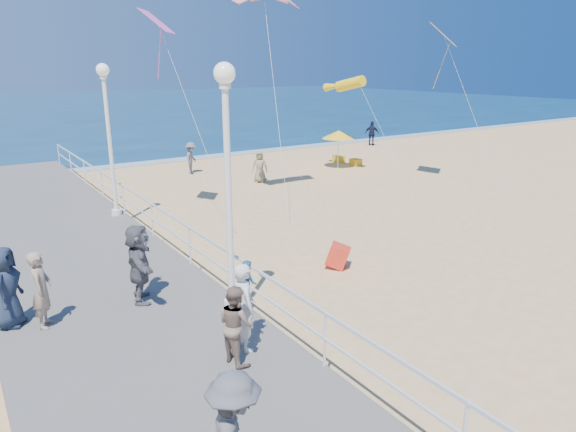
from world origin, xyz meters
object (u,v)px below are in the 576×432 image
lamp_post_far (108,125)px  box_kite (338,258)px  beach_chair_left (339,159)px  lamp_post_mid (228,165)px  beach_walker_b (372,133)px  beach_umbrella (339,135)px  spectator_6 (41,290)px  toddler_held (247,282)px  spectator_5 (139,263)px  beach_walker_a (191,158)px  woman_holding_toddler (245,307)px  spectator_1 (236,324)px  spectator_4 (7,287)px  beach_chair_right (356,162)px  beach_walker_c (260,167)px

lamp_post_far → box_kite: lamp_post_far is taller
beach_chair_left → lamp_post_mid: bearing=-135.9°
beach_walker_b → beach_umbrella: size_ratio=0.82×
spectator_6 → beach_chair_left: bearing=-33.1°
toddler_held → spectator_5: size_ratio=0.47×
beach_walker_a → beach_umbrella: size_ratio=0.80×
woman_holding_toddler → beach_chair_left: bearing=-32.8°
spectator_1 → spectator_4: size_ratio=0.85×
spectator_5 → spectator_1: bearing=-153.7°
beach_walker_a → beach_chair_right: 9.48m
spectator_5 → beach_chair_right: bearing=-39.1°
toddler_held → spectator_4: bearing=59.5°
lamp_post_far → spectator_4: lamp_post_far is taller
lamp_post_mid → beach_walker_a: lamp_post_mid is taller
beach_chair_left → beach_chair_right: (0.15, -1.39, 0.00)m
toddler_held → beach_chair_right: bearing=-35.7°
lamp_post_far → beach_umbrella: size_ratio=2.49×
beach_walker_c → spectator_4: bearing=-103.9°
woman_holding_toddler → spectator_1: size_ratio=1.17×
woman_holding_toddler → beach_chair_right: woman_holding_toddler is taller
beach_walker_a → spectator_6: bearing=-171.9°
toddler_held → beach_walker_a: size_ratio=0.51×
lamp_post_far → beach_walker_a: bearing=49.8°
spectator_4 → spectator_6: spectator_4 is taller
beach_chair_left → woman_holding_toddler: bearing=-133.8°
beach_walker_b → beach_umbrella: 9.23m
box_kite → spectator_5: bearing=134.1°
toddler_held → box_kite: size_ratio=1.45×
lamp_post_mid → woman_holding_toddler: (-0.58, -1.66, -2.39)m
spectator_4 → toddler_held: bearing=-102.7°
spectator_6 → box_kite: size_ratio=2.75×
lamp_post_far → beach_chair_right: lamp_post_far is taller
lamp_post_far → beach_walker_b: (21.12, 9.31, -2.78)m
beach_walker_b → beach_walker_c: size_ratio=1.11×
lamp_post_far → box_kite: bearing=-61.9°
spectator_4 → beach_chair_right: spectator_4 is taller
spectator_5 → beach_walker_b: bearing=-37.4°
beach_chair_right → beach_walker_c: bearing=-174.2°
spectator_1 → beach_umbrella: size_ratio=0.70×
spectator_5 → beach_chair_left: bearing=-35.7°
beach_chair_right → beach_umbrella: bearing=179.8°
lamp_post_far → beach_chair_left: (14.83, 5.39, -3.46)m
box_kite → beach_chair_left: box_kite is taller
spectator_6 → beach_walker_a: 17.65m
spectator_5 → beach_chair_right: size_ratio=3.36×
spectator_1 → spectator_5: spectator_5 is taller
woman_holding_toddler → beach_chair_left: woman_holding_toddler is taller
beach_walker_c → beach_walker_b: bearing=60.3°
beach_walker_a → beach_chair_right: bearing=-68.1°
spectator_1 → beach_walker_a: size_ratio=0.87×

